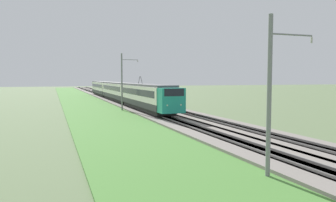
# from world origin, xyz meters

# --- Properties ---
(ballast_main) EXTENTS (240.00, 4.40, 0.30)m
(ballast_main) POSITION_xyz_m (50.00, 0.00, 0.15)
(ballast_main) COLOR gray
(ballast_main) RESTS_ON ground
(ballast_adjacent) EXTENTS (240.00, 4.40, 0.30)m
(ballast_adjacent) POSITION_xyz_m (50.00, -3.91, 0.15)
(ballast_adjacent) COLOR gray
(ballast_adjacent) RESTS_ON ground
(track_main) EXTENTS (240.00, 1.57, 0.45)m
(track_main) POSITION_xyz_m (50.00, 0.00, 0.16)
(track_main) COLOR #4C4238
(track_main) RESTS_ON ground
(track_adjacent) EXTENTS (240.00, 1.57, 0.45)m
(track_adjacent) POSITION_xyz_m (50.00, -3.91, 0.16)
(track_adjacent) COLOR #4C4238
(track_adjacent) RESTS_ON ground
(grass_verge) EXTENTS (240.00, 10.11, 0.12)m
(grass_verge) POSITION_xyz_m (50.00, 5.78, 0.06)
(grass_verge) COLOR #4C8438
(grass_verge) RESTS_ON ground
(passenger_train) EXTENTS (64.06, 2.84, 5.07)m
(passenger_train) POSITION_xyz_m (60.64, 0.00, 2.37)
(passenger_train) COLOR teal
(passenger_train) RESTS_ON ground
(catenary_mast_near) EXTENTS (0.22, 2.56, 7.74)m
(catenary_mast_near) POSITION_xyz_m (8.63, 2.59, 4.01)
(catenary_mast_near) COLOR slate
(catenary_mast_near) RESTS_ON ground
(catenary_mast_mid) EXTENTS (0.22, 2.56, 8.41)m
(catenary_mast_mid) POSITION_xyz_m (43.09, 2.60, 4.34)
(catenary_mast_mid) COLOR slate
(catenary_mast_mid) RESTS_ON ground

